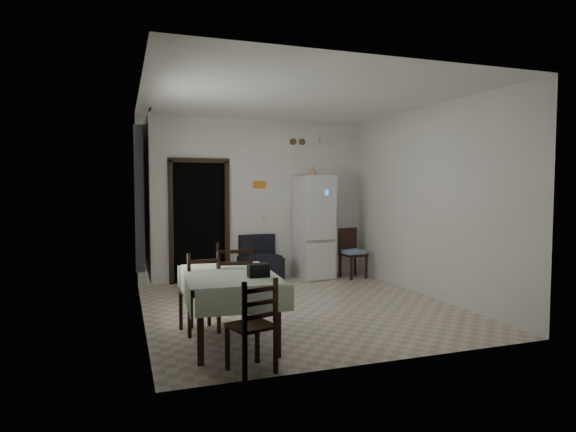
{
  "coord_description": "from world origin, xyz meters",
  "views": [
    {
      "loc": [
        -2.33,
        -6.23,
        1.69
      ],
      "look_at": [
        0.0,
        0.5,
        1.25
      ],
      "focal_mm": 30.0,
      "sensor_mm": 36.0,
      "label": 1
    }
  ],
  "objects_px": {
    "fridge": "(314,227)",
    "dining_table": "(230,307)",
    "dining_chair_far_right": "(235,284)",
    "navy_seat": "(261,259)",
    "dining_chair_far_left": "(199,291)",
    "corner_chair": "(353,253)",
    "dining_chair_near_head": "(251,324)"
  },
  "relations": [
    {
      "from": "fridge",
      "to": "dining_table",
      "type": "distance_m",
      "value": 3.86
    },
    {
      "from": "dining_chair_far_right",
      "to": "navy_seat",
      "type": "bearing_deg",
      "value": -99.36
    },
    {
      "from": "dining_chair_far_left",
      "to": "dining_chair_far_right",
      "type": "xyz_separation_m",
      "value": [
        0.43,
        0.05,
        0.05
      ]
    },
    {
      "from": "navy_seat",
      "to": "dining_table",
      "type": "relative_size",
      "value": 0.57
    },
    {
      "from": "fridge",
      "to": "navy_seat",
      "type": "height_order",
      "value": "fridge"
    },
    {
      "from": "corner_chair",
      "to": "navy_seat",
      "type": "bearing_deg",
      "value": 162.18
    },
    {
      "from": "corner_chair",
      "to": "dining_table",
      "type": "height_order",
      "value": "corner_chair"
    },
    {
      "from": "dining_chair_far_left",
      "to": "dining_table",
      "type": "bearing_deg",
      "value": 109.74
    },
    {
      "from": "navy_seat",
      "to": "corner_chair",
      "type": "bearing_deg",
      "value": -15.7
    },
    {
      "from": "dining_table",
      "to": "corner_chair",
      "type": "bearing_deg",
      "value": 47.45
    },
    {
      "from": "fridge",
      "to": "dining_table",
      "type": "relative_size",
      "value": 1.31
    },
    {
      "from": "navy_seat",
      "to": "dining_chair_far_right",
      "type": "bearing_deg",
      "value": -119.75
    },
    {
      "from": "fridge",
      "to": "dining_chair_far_right",
      "type": "relative_size",
      "value": 1.8
    },
    {
      "from": "navy_seat",
      "to": "dining_chair_far_right",
      "type": "relative_size",
      "value": 0.78
    },
    {
      "from": "corner_chair",
      "to": "dining_chair_near_head",
      "type": "xyz_separation_m",
      "value": [
        -2.93,
        -3.75,
        -0.02
      ]
    },
    {
      "from": "corner_chair",
      "to": "dining_table",
      "type": "bearing_deg",
      "value": -145.53
    },
    {
      "from": "corner_chair",
      "to": "dining_chair_far_right",
      "type": "xyz_separation_m",
      "value": [
        -2.76,
        -2.33,
        0.07
      ]
    },
    {
      "from": "dining_chair_far_left",
      "to": "fridge",
      "type": "bearing_deg",
      "value": -143.07
    },
    {
      "from": "corner_chair",
      "to": "dining_table",
      "type": "relative_size",
      "value": 0.63
    },
    {
      "from": "navy_seat",
      "to": "corner_chair",
      "type": "xyz_separation_m",
      "value": [
        1.71,
        -0.24,
        0.05
      ]
    },
    {
      "from": "dining_table",
      "to": "dining_chair_far_left",
      "type": "height_order",
      "value": "dining_chair_far_left"
    },
    {
      "from": "fridge",
      "to": "dining_chair_near_head",
      "type": "height_order",
      "value": "fridge"
    },
    {
      "from": "corner_chair",
      "to": "dining_chair_near_head",
      "type": "distance_m",
      "value": 4.76
    },
    {
      "from": "dining_chair_near_head",
      "to": "navy_seat",
      "type": "bearing_deg",
      "value": -122.76
    },
    {
      "from": "dining_table",
      "to": "dining_chair_far_left",
      "type": "relative_size",
      "value": 1.52
    },
    {
      "from": "navy_seat",
      "to": "dining_chair_near_head",
      "type": "relative_size",
      "value": 0.93
    },
    {
      "from": "fridge",
      "to": "corner_chair",
      "type": "bearing_deg",
      "value": -25.67
    },
    {
      "from": "dining_chair_far_left",
      "to": "dining_chair_near_head",
      "type": "distance_m",
      "value": 1.4
    },
    {
      "from": "dining_table",
      "to": "dining_chair_near_head",
      "type": "relative_size",
      "value": 1.65
    },
    {
      "from": "navy_seat",
      "to": "dining_chair_far_left",
      "type": "relative_size",
      "value": 0.86
    },
    {
      "from": "navy_seat",
      "to": "dining_chair_far_right",
      "type": "xyz_separation_m",
      "value": [
        -1.05,
        -2.57,
        0.11
      ]
    },
    {
      "from": "dining_chair_far_right",
      "to": "fridge",
      "type": "bearing_deg",
      "value": -116.11
    }
  ]
}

